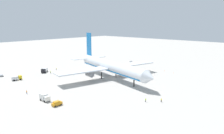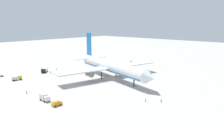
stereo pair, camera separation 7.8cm
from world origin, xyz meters
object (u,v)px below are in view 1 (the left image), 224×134
(service_truck_0, at_px, (17,78))
(service_van, at_px, (57,103))
(ground_worker_4, at_px, (27,92))
(baggage_cart_0, at_px, (2,75))
(service_truck_1, at_px, (44,70))
(airliner, at_px, (110,66))
(ground_worker_0, at_px, (56,69))
(traffic_cone_1, at_px, (164,71))
(traffic_cone_2, at_px, (133,64))
(ground_worker_2, at_px, (161,100))
(baggage_cart_1, at_px, (131,61))
(ground_worker_1, at_px, (146,100))
(ground_worker_3, at_px, (51,72))
(traffic_cone_0, at_px, (174,73))
(service_truck_2, at_px, (45,97))

(service_truck_0, xyz_separation_m, service_van, (52.34, -6.60, -0.41))
(service_van, bearing_deg, ground_worker_4, -176.76)
(baggage_cart_0, bearing_deg, service_truck_1, 70.02)
(airliner, xyz_separation_m, ground_worker_4, (-9.14, -49.75, -6.44))
(ground_worker_0, distance_m, ground_worker_4, 53.22)
(baggage_cart_0, bearing_deg, traffic_cone_1, 50.91)
(airliner, height_order, traffic_cone_2, airliner)
(service_truck_1, height_order, ground_worker_2, service_truck_1)
(baggage_cart_1, bearing_deg, ground_worker_1, -48.62)
(service_van, relative_size, ground_worker_1, 2.66)
(ground_worker_4, bearing_deg, ground_worker_3, 132.94)
(service_truck_0, height_order, baggage_cart_0, service_truck_0)
(baggage_cart_1, distance_m, traffic_cone_2, 10.43)
(ground_worker_0, bearing_deg, ground_worker_4, -48.40)
(ground_worker_0, bearing_deg, traffic_cone_2, 61.79)
(traffic_cone_0, distance_m, traffic_cone_2, 38.74)
(service_van, xyz_separation_m, ground_worker_2, (29.91, 33.05, -0.15))
(service_truck_0, relative_size, service_truck_1, 0.88)
(service_van, bearing_deg, ground_worker_3, 150.51)
(ground_worker_0, height_order, traffic_cone_1, ground_worker_0)
(ground_worker_3, xyz_separation_m, ground_worker_4, (28.93, -31.09, -0.00))
(service_truck_1, xyz_separation_m, ground_worker_2, (88.79, 4.19, -0.66))
(baggage_cart_1, height_order, ground_worker_1, ground_worker_1)
(traffic_cone_1, bearing_deg, baggage_cart_0, -129.09)
(airliner, xyz_separation_m, traffic_cone_0, (22.95, 38.78, -7.08))
(baggage_cart_1, height_order, traffic_cone_0, baggage_cart_1)
(service_truck_1, relative_size, ground_worker_1, 4.08)
(service_truck_2, bearing_deg, baggage_cart_0, 175.95)
(service_truck_1, distance_m, ground_worker_1, 83.69)
(ground_worker_2, bearing_deg, service_truck_2, -139.29)
(service_truck_0, distance_m, service_van, 52.76)
(ground_worker_1, height_order, ground_worker_3, ground_worker_3)
(service_truck_0, distance_m, ground_worker_4, 29.76)
(service_truck_0, relative_size, ground_worker_4, 3.32)
(service_van, bearing_deg, service_truck_0, 172.81)
(traffic_cone_0, xyz_separation_m, traffic_cone_2, (-38.35, 5.46, 0.00))
(service_truck_1, distance_m, ground_worker_2, 88.89)
(ground_worker_0, xyz_separation_m, ground_worker_2, (88.91, -5.41, 0.05))
(service_van, distance_m, ground_worker_3, 60.43)
(ground_worker_1, xyz_separation_m, ground_worker_2, (5.10, 4.44, 0.04))
(ground_worker_0, relative_size, traffic_cone_2, 2.99)
(service_truck_0, xyz_separation_m, service_truck_1, (-6.54, 22.26, 0.11))
(baggage_cart_1, bearing_deg, ground_worker_4, -82.08)
(service_truck_1, bearing_deg, service_truck_2, -30.32)
(service_truck_0, distance_m, traffic_cone_0, 100.94)
(ground_worker_3, relative_size, traffic_cone_0, 3.25)
(airliner, xyz_separation_m, ground_worker_3, (-38.07, -18.66, -6.44))
(baggage_cart_1, xyz_separation_m, traffic_cone_2, (7.78, -6.92, -0.50))
(ground_worker_2, bearing_deg, ground_worker_4, -147.30)
(baggage_cart_1, relative_size, traffic_cone_0, 5.06)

